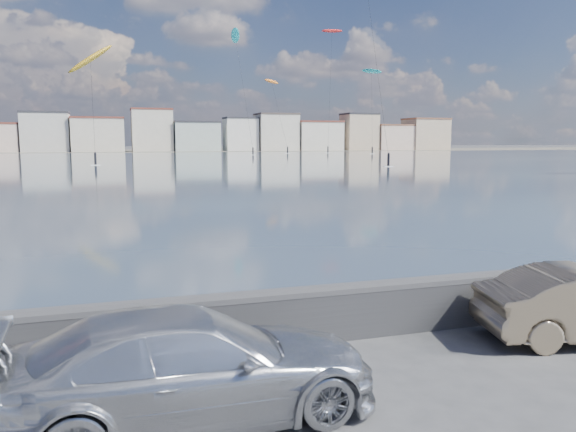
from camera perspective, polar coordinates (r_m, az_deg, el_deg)
The scene contains 11 objects.
ground at distance 8.05m, azimuth 1.87°, elevation -19.83°, with size 700.00×700.00×0.00m, color #333335.
bay_water at distance 98.33m, azimuth -16.14°, elevation 5.24°, with size 500.00×177.00×0.00m, color #2B394F.
far_shore_strip at distance 206.78m, azimuth -16.92°, elevation 6.35°, with size 500.00×60.00×0.00m, color #4C473D.
seawall at distance 10.22m, azimuth -3.21°, elevation -10.20°, with size 400.00×0.36×1.08m.
far_buildings at distance 192.78m, azimuth -16.54°, elevation 8.08°, with size 240.79×13.26×14.60m.
car_silver at distance 7.85m, azimuth -9.84°, elevation -14.73°, with size 2.08×5.11×1.48m, color silver.
kitesurfer_1 at distance 176.15m, azimuth 4.50°, elevation 18.07°, with size 9.02×9.98×36.97m.
kitesurfer_3 at distance 104.73m, azimuth -19.43°, elevation 14.72°, with size 8.33×18.33×20.69m.
kitesurfer_4 at distance 173.36m, azimuth -1.66°, elevation 13.43°, with size 7.90×20.03×22.10m.
kitesurfer_6 at distance 152.77m, azimuth -5.34°, elevation 17.56°, with size 4.83×12.89×32.27m.
kitesurfer_10 at distance 166.20m, azimuth 8.49°, elevation 14.27°, with size 6.12×13.71×24.66m.
Camera 1 is at (-2.38, -6.73, 3.72)m, focal length 35.00 mm.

